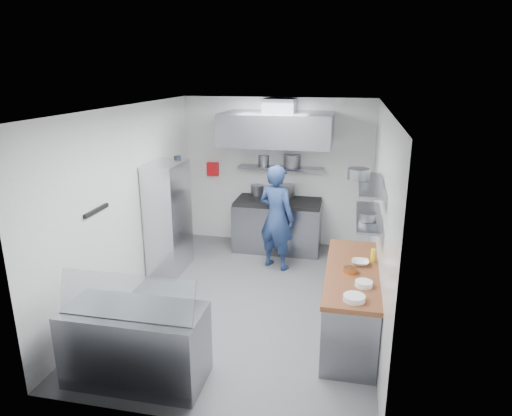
% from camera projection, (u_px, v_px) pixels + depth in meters
% --- Properties ---
extents(floor, '(5.00, 5.00, 0.00)m').
position_uv_depth(floor, '(248.00, 300.00, 6.78)').
color(floor, '#49494B').
rests_on(floor, ground).
extents(ceiling, '(5.00, 5.00, 0.00)m').
position_uv_depth(ceiling, '(247.00, 108.00, 5.96)').
color(ceiling, silver).
rests_on(ceiling, wall_back).
extents(wall_back, '(3.60, 2.80, 0.02)m').
position_uv_depth(wall_back, '(276.00, 172.00, 8.71)').
color(wall_back, white).
rests_on(wall_back, floor).
extents(wall_front, '(3.60, 2.80, 0.02)m').
position_uv_depth(wall_front, '(184.00, 291.00, 4.03)').
color(wall_front, white).
rests_on(wall_front, floor).
extents(wall_left, '(2.80, 5.00, 0.02)m').
position_uv_depth(wall_left, '(128.00, 203.00, 6.72)').
color(wall_left, white).
rests_on(wall_left, floor).
extents(wall_right, '(2.80, 5.00, 0.02)m').
position_uv_depth(wall_right, '(380.00, 218.00, 6.01)').
color(wall_right, white).
rests_on(wall_right, floor).
extents(gas_range, '(1.60, 0.80, 0.90)m').
position_uv_depth(gas_range, '(278.00, 226.00, 8.59)').
color(gas_range, gray).
rests_on(gas_range, floor).
extents(cooktop, '(1.57, 0.78, 0.06)m').
position_uv_depth(cooktop, '(278.00, 202.00, 8.45)').
color(cooktop, black).
rests_on(cooktop, gas_range).
extents(stock_pot_left, '(0.25, 0.25, 0.20)m').
position_uv_depth(stock_pot_left, '(257.00, 190.00, 8.76)').
color(stock_pot_left, slate).
rests_on(stock_pot_left, cooktop).
extents(stock_pot_mid, '(0.33, 0.33, 0.24)m').
position_uv_depth(stock_pot_mid, '(286.00, 191.00, 8.63)').
color(stock_pot_mid, slate).
rests_on(stock_pot_mid, cooktop).
extents(over_range_shelf, '(1.60, 0.30, 0.04)m').
position_uv_depth(over_range_shelf, '(280.00, 168.00, 8.50)').
color(over_range_shelf, gray).
rests_on(over_range_shelf, wall_back).
extents(shelf_pot_a, '(0.24, 0.24, 0.18)m').
position_uv_depth(shelf_pot_a, '(264.00, 159.00, 8.74)').
color(shelf_pot_a, slate).
rests_on(shelf_pot_a, over_range_shelf).
extents(shelf_pot_b, '(0.32, 0.32, 0.22)m').
position_uv_depth(shelf_pot_b, '(292.00, 160.00, 8.53)').
color(shelf_pot_b, slate).
rests_on(shelf_pot_b, over_range_shelf).
extents(extractor_hood, '(1.90, 1.15, 0.55)m').
position_uv_depth(extractor_hood, '(277.00, 129.00, 7.89)').
color(extractor_hood, gray).
rests_on(extractor_hood, wall_back).
extents(hood_duct, '(0.55, 0.55, 0.24)m').
position_uv_depth(hood_duct, '(280.00, 105.00, 7.99)').
color(hood_duct, slate).
rests_on(hood_duct, extractor_hood).
extents(red_firebox, '(0.22, 0.10, 0.26)m').
position_uv_depth(red_firebox, '(213.00, 169.00, 8.89)').
color(red_firebox, red).
rests_on(red_firebox, wall_back).
extents(chef, '(0.77, 0.66, 1.80)m').
position_uv_depth(chef, '(276.00, 217.00, 7.66)').
color(chef, navy).
rests_on(chef, floor).
extents(wire_rack, '(0.50, 0.90, 1.85)m').
position_uv_depth(wire_rack, '(168.00, 218.00, 7.56)').
color(wire_rack, silver).
rests_on(wire_rack, floor).
extents(rack_bin_a, '(0.16, 0.20, 0.18)m').
position_uv_depth(rack_bin_a, '(172.00, 222.00, 7.72)').
color(rack_bin_a, white).
rests_on(rack_bin_a, wire_rack).
extents(rack_bin_b, '(0.16, 0.20, 0.18)m').
position_uv_depth(rack_bin_b, '(179.00, 188.00, 7.94)').
color(rack_bin_b, yellow).
rests_on(rack_bin_b, wire_rack).
extents(rack_jar, '(0.12, 0.12, 0.18)m').
position_uv_depth(rack_jar, '(178.00, 161.00, 7.68)').
color(rack_jar, black).
rests_on(rack_jar, wire_rack).
extents(knife_strip, '(0.04, 0.55, 0.05)m').
position_uv_depth(knife_strip, '(96.00, 211.00, 5.83)').
color(knife_strip, black).
rests_on(knife_strip, wall_left).
extents(prep_counter_base, '(0.62, 2.00, 0.84)m').
position_uv_depth(prep_counter_base, '(350.00, 304.00, 5.80)').
color(prep_counter_base, gray).
rests_on(prep_counter_base, floor).
extents(prep_counter_top, '(0.65, 2.04, 0.06)m').
position_uv_depth(prep_counter_top, '(352.00, 272.00, 5.67)').
color(prep_counter_top, brown).
rests_on(prep_counter_top, prep_counter_base).
extents(plate_stack_a, '(0.24, 0.24, 0.06)m').
position_uv_depth(plate_stack_a, '(354.00, 298.00, 4.89)').
color(plate_stack_a, white).
rests_on(plate_stack_a, prep_counter_top).
extents(plate_stack_b, '(0.20, 0.20, 0.06)m').
position_uv_depth(plate_stack_b, '(364.00, 284.00, 5.22)').
color(plate_stack_b, white).
rests_on(plate_stack_b, prep_counter_top).
extents(copper_pan, '(0.17, 0.17, 0.06)m').
position_uv_depth(copper_pan, '(350.00, 270.00, 5.58)').
color(copper_pan, '#D5803C').
rests_on(copper_pan, prep_counter_top).
extents(squeeze_bottle, '(0.05, 0.05, 0.18)m').
position_uv_depth(squeeze_bottle, '(373.00, 255.00, 5.86)').
color(squeeze_bottle, yellow).
rests_on(squeeze_bottle, prep_counter_top).
extents(mixing_bowl, '(0.22, 0.22, 0.05)m').
position_uv_depth(mixing_bowl, '(360.00, 262.00, 5.80)').
color(mixing_bowl, white).
rests_on(mixing_bowl, prep_counter_top).
extents(wall_shelf_lower, '(0.30, 1.30, 0.04)m').
position_uv_depth(wall_shelf_lower, '(369.00, 217.00, 5.73)').
color(wall_shelf_lower, gray).
rests_on(wall_shelf_lower, wall_right).
extents(wall_shelf_upper, '(0.30, 1.30, 0.04)m').
position_uv_depth(wall_shelf_upper, '(371.00, 185.00, 5.61)').
color(wall_shelf_upper, gray).
rests_on(wall_shelf_upper, wall_right).
extents(shelf_pot_c, '(0.21, 0.21, 0.10)m').
position_uv_depth(shelf_pot_c, '(368.00, 217.00, 5.52)').
color(shelf_pot_c, slate).
rests_on(shelf_pot_c, wall_shelf_lower).
extents(shelf_pot_d, '(0.28, 0.28, 0.14)m').
position_uv_depth(shelf_pot_d, '(359.00, 174.00, 5.78)').
color(shelf_pot_d, slate).
rests_on(shelf_pot_d, wall_shelf_upper).
extents(display_case, '(1.50, 0.70, 0.85)m').
position_uv_depth(display_case, '(136.00, 345.00, 4.93)').
color(display_case, gray).
rests_on(display_case, floor).
extents(display_glass, '(1.47, 0.19, 0.42)m').
position_uv_depth(display_glass, '(126.00, 296.00, 4.63)').
color(display_glass, silver).
rests_on(display_glass, display_case).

